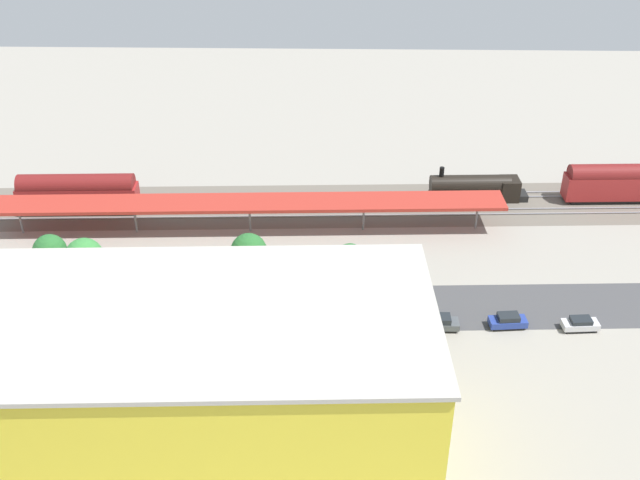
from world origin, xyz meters
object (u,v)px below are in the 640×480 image
object	(u,v)px
parked_car_3	(372,323)
box_truck_2	(276,338)
locomotive	(478,188)
parked_car_2	(439,323)
parked_car_5	(223,320)
street_tree_0	(84,257)
traffic_light	(254,259)
passenger_coach	(629,182)
street_tree_3	(249,251)
box_truck_0	(295,340)
freight_coach_far	(78,193)
street_tree_1	(350,260)
platform_canopy_near	(249,203)
parked_car_7	(77,321)
construction_building	(195,397)
parked_car_4	(294,323)
parked_car_0	(580,324)
parked_car_1	(508,321)
parked_car_6	(155,320)
box_truck_1	(72,343)
street_tree_2	(50,251)

from	to	relation	value
parked_car_3	box_truck_2	xyz separation A→B (m)	(10.64, 4.31, 1.09)
box_truck_2	locomotive	bearing A→B (deg)	-127.68
parked_car_2	box_truck_2	size ratio (longest dim) A/B	0.50
parked_car_5	street_tree_0	distance (m)	19.54
traffic_light	locomotive	bearing A→B (deg)	-142.79
passenger_coach	street_tree_3	xyz separation A→B (m)	(53.53, 23.80, 2.23)
box_truck_0	street_tree_0	size ratio (longest dim) A/B	1.40
freight_coach_far	street_tree_1	distance (m)	43.03
locomotive	box_truck_0	xyz separation A→B (m)	(25.48, 35.78, -0.24)
platform_canopy_near	box_truck_2	size ratio (longest dim) A/B	7.80
street_tree_1	box_truck_0	bearing A→B (deg)	63.23
street_tree_3	street_tree_1	bearing A→B (deg)	-179.74
passenger_coach	parked_car_7	size ratio (longest dim) A/B	4.45
passenger_coach	street_tree_3	world-z (taller)	street_tree_3
construction_building	parked_car_5	bearing A→B (deg)	-90.10
parked_car_7	box_truck_0	size ratio (longest dim) A/B	0.46
parked_car_4	parked_car_2	bearing A→B (deg)	-178.86
parked_car_0	street_tree_3	bearing A→B (deg)	-10.80
passenger_coach	street_tree_1	xyz separation A→B (m)	(41.37, 23.74, 1.10)
platform_canopy_near	box_truck_2	distance (m)	26.44
box_truck_0	traffic_light	size ratio (longest dim) A/B	1.49
parked_car_3	street_tree_1	world-z (taller)	street_tree_1
platform_canopy_near	parked_car_1	world-z (taller)	platform_canopy_near
parked_car_6	box_truck_0	size ratio (longest dim) A/B	0.51
parked_car_0	locomotive	bearing A→B (deg)	-77.63
passenger_coach	box_truck_1	bearing A→B (deg)	27.20
locomotive	box_truck_1	bearing A→B (deg)	36.54
freight_coach_far	parked_car_3	size ratio (longest dim) A/B	4.11
freight_coach_far	construction_building	bearing A→B (deg)	118.10
freight_coach_far	parked_car_5	xyz separation A→B (m)	(-24.22, 26.26, -2.32)
street_tree_0	parked_car_7	bearing A→B (deg)	96.80
street_tree_1	street_tree_3	world-z (taller)	street_tree_3
street_tree_1	traffic_light	size ratio (longest dim) A/B	1.01
platform_canopy_near	parked_car_5	bearing A→B (deg)	87.45
parked_car_1	street_tree_2	distance (m)	55.25
construction_building	street_tree_0	world-z (taller)	construction_building
passenger_coach	parked_car_0	world-z (taller)	passenger_coach
freight_coach_far	construction_building	size ratio (longest dim) A/B	0.43
platform_canopy_near	parked_car_1	distance (m)	38.10
parked_car_3	parked_car_6	distance (m)	24.90
locomotive	parked_car_6	xyz separation A→B (m)	(41.83, 31.33, -1.18)
locomotive	parked_car_5	size ratio (longest dim) A/B	3.22
platform_canopy_near	parked_car_1	size ratio (longest dim) A/B	15.89
freight_coach_far	street_tree_0	distance (m)	19.78
parked_car_4	parked_car_5	size ratio (longest dim) A/B	0.98
locomotive	platform_canopy_near	bearing A→B (deg)	16.78
parked_car_2	parked_car_7	size ratio (longest dim) A/B	1.05
construction_building	box_truck_0	size ratio (longest dim) A/B	4.31
construction_building	parked_car_2	bearing A→B (deg)	-141.44
parked_car_4	street_tree_0	bearing A→B (deg)	-17.06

